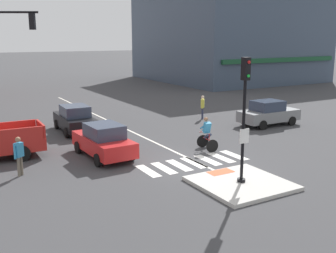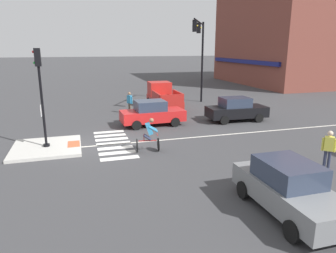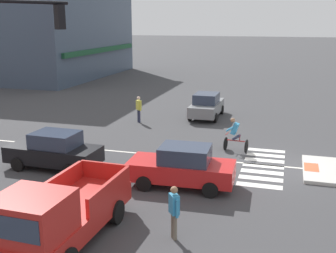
{
  "view_description": "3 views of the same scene",
  "coord_description": "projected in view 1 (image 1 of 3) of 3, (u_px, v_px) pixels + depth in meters",
  "views": [
    {
      "loc": [
        -9.91,
        -14.47,
        5.66
      ],
      "look_at": [
        0.16,
        2.96,
        1.18
      ],
      "focal_mm": 43.04,
      "sensor_mm": 36.0,
      "label": 1
    },
    {
      "loc": [
        16.0,
        -1.4,
        5.01
      ],
      "look_at": [
        0.63,
        3.16,
        0.88
      ],
      "focal_mm": 33.22,
      "sensor_mm": 36.0,
      "label": 2
    },
    {
      "loc": [
        -18.08,
        -0.53,
        6.34
      ],
      "look_at": [
        0.19,
        4.8,
        1.45
      ],
      "focal_mm": 44.59,
      "sensor_mm": 36.0,
      "label": 3
    }
  ],
  "objects": [
    {
      "name": "cyclist",
      "position": [
        207.0,
        133.0,
        20.56
      ],
      "size": [
        0.8,
        1.17,
        1.68
      ],
      "color": "black",
      "rests_on": "ground"
    },
    {
      "name": "lane_centre_line",
      "position": [
        115.0,
        124.0,
        26.84
      ],
      "size": [
        0.14,
        28.0,
        0.01
      ],
      "primitive_type": "cube",
      "color": "silver",
      "rests_on": "ground"
    },
    {
      "name": "car_black_westbound_far",
      "position": [
        75.0,
        119.0,
        24.44
      ],
      "size": [
        1.96,
        4.16,
        1.64
      ],
      "color": "black",
      "rests_on": "ground"
    },
    {
      "name": "traffic_island",
      "position": [
        241.0,
        183.0,
        15.73
      ],
      "size": [
        3.37,
        3.32,
        0.15
      ],
      "primitive_type": "cube",
      "color": "beige",
      "rests_on": "ground"
    },
    {
      "name": "crosswalk_stripe_d",
      "position": [
        194.0,
        163.0,
        18.57
      ],
      "size": [
        0.44,
        1.8,
        0.01
      ],
      "primitive_type": "cube",
      "color": "silver",
      "rests_on": "ground"
    },
    {
      "name": "car_grey_cross_right",
      "position": [
        268.0,
        113.0,
        26.28
      ],
      "size": [
        4.1,
        1.85,
        1.64
      ],
      "color": "slate",
      "rests_on": "ground"
    },
    {
      "name": "crosswalk_stripe_a",
      "position": [
        148.0,
        171.0,
        17.41
      ],
      "size": [
        0.44,
        1.8,
        0.01
      ],
      "primitive_type": "cube",
      "color": "silver",
      "rests_on": "ground"
    },
    {
      "name": "crosswalk_stripe_c",
      "position": [
        179.0,
        165.0,
        18.18
      ],
      "size": [
        0.44,
        1.8,
        0.01
      ],
      "primitive_type": "cube",
      "color": "silver",
      "rests_on": "ground"
    },
    {
      "name": "tactile_pad_front",
      "position": [
        221.0,
        172.0,
        16.82
      ],
      "size": [
        1.1,
        0.6,
        0.01
      ],
      "primitive_type": "cube",
      "color": "#DB5B38",
      "rests_on": "traffic_island"
    },
    {
      "name": "crosswalk_stripe_f",
      "position": [
        221.0,
        158.0,
        19.34
      ],
      "size": [
        0.44,
        1.8,
        0.01
      ],
      "primitive_type": "cube",
      "color": "silver",
      "rests_on": "ground"
    },
    {
      "name": "crosswalk_stripe_e",
      "position": [
        208.0,
        160.0,
        18.95
      ],
      "size": [
        0.44,
        1.8,
        0.01
      ],
      "primitive_type": "cube",
      "color": "silver",
      "rests_on": "ground"
    },
    {
      "name": "building_corner_left",
      "position": [
        227.0,
        32.0,
        54.14
      ],
      "size": [
        19.58,
        20.55,
        12.64
      ],
      "color": "#3D4C60",
      "rests_on": "ground"
    },
    {
      "name": "crosswalk_stripe_b",
      "position": [
        164.0,
        168.0,
        17.79
      ],
      "size": [
        0.44,
        1.8,
        0.01
      ],
      "primitive_type": "cube",
      "color": "silver",
      "rests_on": "ground"
    },
    {
      "name": "signal_pole",
      "position": [
        244.0,
        109.0,
        15.08
      ],
      "size": [
        0.44,
        0.38,
        4.8
      ],
      "color": "black",
      "rests_on": "traffic_island"
    },
    {
      "name": "pedestrian_waiting_far_side",
      "position": [
        203.0,
        105.0,
        28.26
      ],
      "size": [
        0.4,
        0.43,
        1.67
      ],
      "color": "#2D334C",
      "rests_on": "ground"
    },
    {
      "name": "pedestrian_at_curb_left",
      "position": [
        19.0,
        153.0,
        16.61
      ],
      "size": [
        0.46,
        0.39,
        1.67
      ],
      "color": "#6B6051",
      "rests_on": "ground"
    },
    {
      "name": "car_red_westbound_near",
      "position": [
        104.0,
        141.0,
        19.27
      ],
      "size": [
        1.97,
        4.16,
        1.64
      ],
      "color": "red",
      "rests_on": "ground"
    },
    {
      "name": "crosswalk_stripe_g",
      "position": [
        234.0,
        155.0,
        19.73
      ],
      "size": [
        0.44,
        1.8,
        0.01
      ],
      "primitive_type": "cube",
      "color": "silver",
      "rests_on": "ground"
    },
    {
      "name": "ground_plane",
      "position": [
        197.0,
        164.0,
        18.3
      ],
      "size": [
        300.0,
        300.0,
        0.0
      ],
      "primitive_type": "plane",
      "color": "#3D3D3F"
    }
  ]
}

